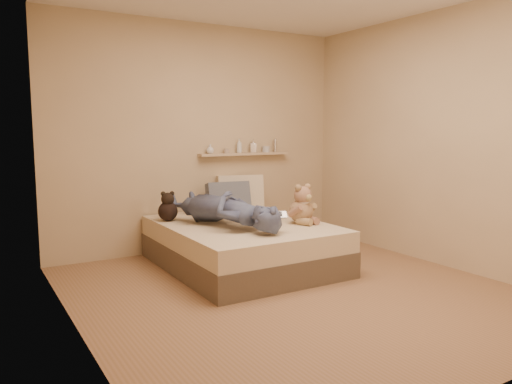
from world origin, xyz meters
TOP-DOWN VIEW (x-y plane):
  - room at (0.00, 0.00)m, footprint 3.80×3.80m
  - bed at (0.00, 0.93)m, footprint 1.50×1.90m
  - game_console at (0.03, 0.34)m, footprint 0.21×0.15m
  - teddy_bear at (0.52, 0.60)m, footprint 0.33×0.33m
  - dark_plush at (-0.61, 1.42)m, footprint 0.20×0.20m
  - pillow_cream at (0.44, 1.76)m, footprint 0.58×0.34m
  - pillow_grey at (0.21, 1.62)m, footprint 0.52×0.29m
  - person at (-0.23, 0.90)m, footprint 0.84×1.56m
  - wall_shelf at (0.55, 1.84)m, footprint 1.20×0.12m
  - shelf_bottles at (0.52, 1.84)m, footprint 0.98×0.12m

SIDE VIEW (x-z plane):
  - bed at x=0.00m, z-range 0.00..0.45m
  - dark_plush at x=-0.61m, z-range 0.43..0.74m
  - teddy_bear at x=0.52m, z-range 0.41..0.82m
  - game_console at x=0.03m, z-range 0.59..0.65m
  - pillow_grey at x=0.21m, z-range 0.44..0.80m
  - person at x=-0.23m, z-range 0.45..0.80m
  - pillow_cream at x=0.44m, z-range 0.44..0.86m
  - wall_shelf at x=0.55m, z-range 1.09..1.11m
  - shelf_bottles at x=0.52m, z-range 1.09..1.27m
  - room at x=0.00m, z-range -0.60..3.20m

